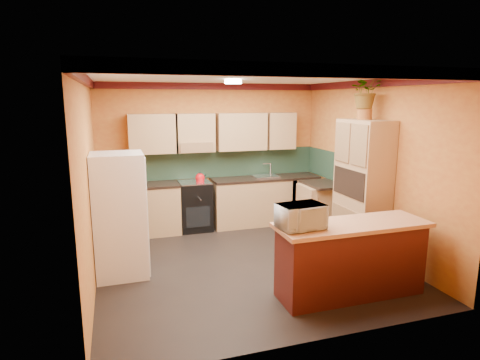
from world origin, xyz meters
name	(u,v)px	position (x,y,z in m)	size (l,w,h in m)	color
room_shell	(241,121)	(0.02, 0.28, 2.09)	(4.24, 4.24, 2.72)	black
base_cabinets_back	(227,204)	(0.23, 1.80, 0.44)	(3.65, 0.60, 0.88)	tan
countertop_back	(227,180)	(0.23, 1.80, 0.90)	(3.65, 0.62, 0.04)	black
stove	(195,206)	(-0.40, 1.80, 0.46)	(0.58, 0.58, 0.91)	black
kettle	(200,177)	(-0.30, 1.75, 1.00)	(0.17, 0.17, 0.18)	red
sink	(265,176)	(1.00, 1.80, 0.94)	(0.48, 0.40, 0.03)	silver
base_cabinets_right	(323,209)	(1.80, 0.93, 0.44)	(0.60, 0.80, 0.88)	tan
countertop_right	(324,184)	(1.80, 0.93, 0.90)	(0.62, 0.80, 0.04)	black
fridge	(120,215)	(-1.75, 0.14, 0.85)	(0.68, 0.66, 1.70)	white
pantry	(362,188)	(1.85, -0.15, 1.05)	(0.48, 0.90, 2.10)	tan
fern_pot	(364,114)	(1.85, -0.10, 2.18)	(0.22, 0.22, 0.16)	brown
fern	(366,90)	(1.85, -0.10, 2.53)	(0.48, 0.42, 0.53)	tan
breakfast_bar	(350,261)	(0.93, -1.33, 0.44)	(1.80, 0.55, 0.88)	#481611
bar_top	(353,225)	(0.93, -1.33, 0.91)	(1.90, 0.65, 0.05)	tan
microwave	(301,216)	(0.23, -1.33, 1.07)	(0.52, 0.35, 0.29)	white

